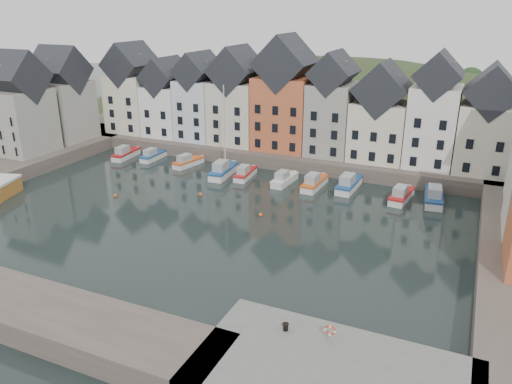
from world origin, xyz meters
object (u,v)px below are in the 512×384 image
Objects in this scene: boat_a at (125,154)px; life_ring_post at (330,330)px; boat_d at (223,170)px; mooring_bollard at (286,327)px.

boat_a is 4.82× the size of life_ring_post.
boat_d is (19.03, -1.64, 0.17)m from boat_a.
boat_d reaches higher than boat_a.
life_ring_post is at bearing 2.34° from mooring_bollard.
mooring_bollard is (22.78, -33.72, 1.44)m from boat_d.
boat_a is 0.47× the size of boat_d.
boat_a is at bearing 141.95° from life_ring_post.
mooring_bollard is 0.43× the size of life_ring_post.
mooring_bollard is at bearing -45.11° from boat_a.
boat_d is at bearing 127.72° from life_ring_post.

